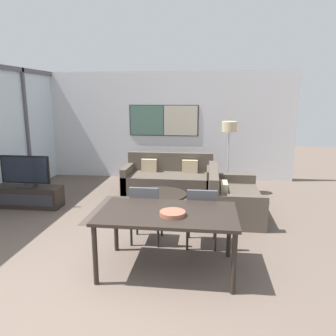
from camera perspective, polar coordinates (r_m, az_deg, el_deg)
The scene contains 13 objects.
ground_plane at distance 3.87m, azimuth -14.35°, elevation -22.27°, with size 24.00×24.00×0.00m, color brown.
wall_back at distance 8.72m, azimuth -1.33°, elevation 7.36°, with size 6.93×0.09×2.80m.
area_rug at distance 6.36m, azimuth -1.40°, elevation -7.54°, with size 2.62×1.73×0.01m.
tv_console at distance 7.15m, azimuth -23.24°, elevation -4.59°, with size 1.36×0.43×0.42m.
television at distance 7.02m, azimuth -23.60°, elevation -0.57°, with size 0.99×0.20×0.62m.
sofa_main at distance 7.63m, azimuth 0.13°, elevation -1.99°, with size 2.04×0.95×0.86m.
sofa_side at distance 6.23m, azimuth 10.64°, elevation -5.56°, with size 0.95×1.64×0.86m.
coffee_table at distance 6.28m, azimuth -1.42°, elevation -5.23°, with size 1.02×1.02×0.36m.
dining_table at distance 4.10m, azimuth -0.09°, elevation -8.58°, with size 1.71×1.00×0.78m.
dining_chair_left at distance 4.91m, azimuth -3.89°, elevation -7.41°, with size 0.46×0.46×0.90m.
dining_chair_centre at distance 4.80m, azimuth 5.91°, elevation -7.91°, with size 0.46×0.46×0.90m.
fruit_bowl at distance 3.95m, azimuth 0.80°, elevation -7.85°, with size 0.31×0.31×0.05m.
floor_lamp at distance 7.36m, azimuth 10.61°, elevation 6.00°, with size 0.33×0.33×1.63m.
Camera 1 is at (1.25, -2.94, 2.18)m, focal length 35.00 mm.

